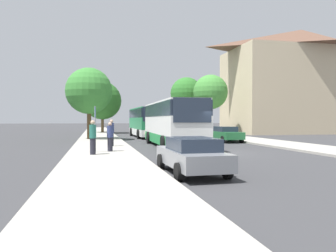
# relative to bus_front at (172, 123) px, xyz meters

# --- Properties ---
(ground_plane) EXTENTS (300.00, 300.00, 0.00)m
(ground_plane) POSITION_rel_bus_front_xyz_m (1.83, -5.12, -1.77)
(ground_plane) COLOR #38383A
(ground_plane) RESTS_ON ground
(sidewalk_left) EXTENTS (4.00, 120.00, 0.15)m
(sidewalk_left) POSITION_rel_bus_front_xyz_m (-5.17, -5.12, -1.70)
(sidewalk_left) COLOR #A39E93
(sidewalk_left) RESTS_ON ground_plane
(sidewalk_right) EXTENTS (4.00, 120.00, 0.15)m
(sidewalk_right) POSITION_rel_bus_front_xyz_m (8.83, -5.12, -1.70)
(sidewalk_right) COLOR #A39E93
(sidewalk_right) RESTS_ON ground_plane
(building_right_background) EXTENTS (21.49, 11.01, 15.42)m
(building_right_background) POSITION_rel_bus_front_xyz_m (24.53, 19.76, 5.94)
(building_right_background) COLOR #C6B28E
(building_right_background) RESTS_ON ground_plane
(bus_front) EXTENTS (3.00, 11.36, 3.32)m
(bus_front) POSITION_rel_bus_front_xyz_m (0.00, 0.00, 0.00)
(bus_front) COLOR #238942
(bus_front) RESTS_ON ground_plane
(bus_middle) EXTENTS (2.98, 10.28, 3.30)m
(bus_middle) POSITION_rel_bus_front_xyz_m (0.04, 13.06, -0.01)
(bus_middle) COLOR silver
(bus_middle) RESTS_ON ground_plane
(parked_car_left_curb) EXTENTS (1.99, 4.38, 1.36)m
(parked_car_left_curb) POSITION_rel_bus_front_xyz_m (-2.12, -12.11, -1.05)
(parked_car_left_curb) COLOR slate
(parked_car_left_curb) RESTS_ON ground_plane
(parked_car_right_near) EXTENTS (1.92, 4.22, 1.39)m
(parked_car_right_near) POSITION_rel_bus_front_xyz_m (5.87, 3.72, -1.04)
(parked_car_right_near) COLOR #236B38
(parked_car_right_near) RESTS_ON ground_plane
(bus_stop_sign) EXTENTS (0.08, 0.45, 2.64)m
(bus_stop_sign) POSITION_rel_bus_front_xyz_m (-5.61, -4.46, 0.01)
(bus_stop_sign) COLOR gray
(bus_stop_sign) RESTS_ON sidewalk_left
(pedestrian_waiting_near) EXTENTS (0.36, 0.36, 1.72)m
(pedestrian_waiting_near) POSITION_rel_bus_front_xyz_m (-4.76, -4.27, -0.76)
(pedestrian_waiting_near) COLOR #23232D
(pedestrian_waiting_near) RESTS_ON sidewalk_left
(pedestrian_waiting_far) EXTENTS (0.36, 0.36, 1.83)m
(pedestrian_waiting_far) POSITION_rel_bus_front_xyz_m (-5.74, -5.84, -0.69)
(pedestrian_waiting_far) COLOR #23232D
(pedestrian_waiting_far) RESTS_ON sidewalk_left
(pedestrian_walking_back) EXTENTS (0.36, 0.36, 1.87)m
(pedestrian_walking_back) POSITION_rel_bus_front_xyz_m (-4.49, -0.46, -0.67)
(pedestrian_walking_back) COLOR #23232D
(pedestrian_walking_back) RESTS_ON sidewalk_left
(tree_left_near) EXTENTS (4.45, 4.45, 6.84)m
(tree_left_near) POSITION_rel_bus_front_xyz_m (-6.17, 8.60, 2.97)
(tree_left_near) COLOR #513D23
(tree_left_near) RESTS_ON sidewalk_left
(tree_left_far) EXTENTS (5.48, 5.48, 7.33)m
(tree_left_far) POSITION_rel_bus_front_xyz_m (-4.55, 24.52, 2.96)
(tree_left_far) COLOR brown
(tree_left_far) RESTS_ON sidewalk_left
(tree_right_near) EXTENTS (4.58, 4.58, 7.80)m
(tree_right_near) POSITION_rel_bus_front_xyz_m (9.36, 17.37, 3.86)
(tree_right_near) COLOR brown
(tree_right_near) RESTS_ON sidewalk_right
(tree_right_mid) EXTENTS (5.56, 5.56, 9.14)m
(tree_right_mid) POSITION_rel_bus_front_xyz_m (9.86, 30.78, 4.72)
(tree_right_mid) COLOR #47331E
(tree_right_mid) RESTS_ON sidewalk_right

